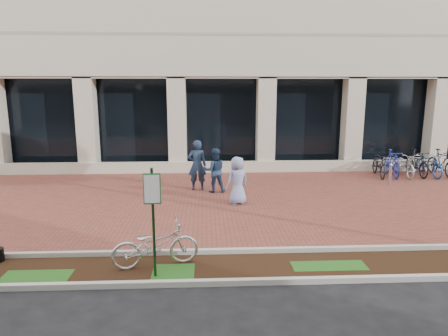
{
  "coord_description": "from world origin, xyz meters",
  "views": [
    {
      "loc": [
        -0.76,
        -13.16,
        3.8
      ],
      "look_at": [
        -0.17,
        -0.8,
        1.28
      ],
      "focal_mm": 32.0,
      "sensor_mm": 36.0,
      "label": 1
    }
  ],
  "objects_px": {
    "parking_sign": "(153,209)",
    "bike_rack_cluster": "(410,164)",
    "bollard": "(390,174)",
    "pedestrian_left": "(197,165)",
    "pedestrian_right": "(237,180)",
    "locked_bicycle": "(155,245)",
    "pedestrian_mid": "(215,171)"
  },
  "relations": [
    {
      "from": "parking_sign",
      "to": "bike_rack_cluster",
      "type": "distance_m",
      "value": 13.34
    },
    {
      "from": "parking_sign",
      "to": "bollard",
      "type": "height_order",
      "value": "parking_sign"
    },
    {
      "from": "pedestrian_left",
      "to": "bollard",
      "type": "bearing_deg",
      "value": -177.47
    },
    {
      "from": "pedestrian_left",
      "to": "pedestrian_right",
      "type": "distance_m",
      "value": 2.32
    },
    {
      "from": "locked_bicycle",
      "to": "pedestrian_mid",
      "type": "xyz_separation_m",
      "value": [
        1.42,
        6.12,
        0.32
      ]
    },
    {
      "from": "pedestrian_mid",
      "to": "pedestrian_right",
      "type": "height_order",
      "value": "pedestrian_mid"
    },
    {
      "from": "parking_sign",
      "to": "bollard",
      "type": "relative_size",
      "value": 2.6
    },
    {
      "from": "pedestrian_left",
      "to": "pedestrian_right",
      "type": "bearing_deg",
      "value": 125.13
    },
    {
      "from": "pedestrian_left",
      "to": "pedestrian_mid",
      "type": "relative_size",
      "value": 1.16
    },
    {
      "from": "parking_sign",
      "to": "pedestrian_right",
      "type": "distance_m",
      "value": 5.55
    },
    {
      "from": "pedestrian_right",
      "to": "locked_bicycle",
      "type": "bearing_deg",
      "value": 41.06
    },
    {
      "from": "pedestrian_left",
      "to": "locked_bicycle",
      "type": "bearing_deg",
      "value": 82.62
    },
    {
      "from": "locked_bicycle",
      "to": "pedestrian_left",
      "type": "bearing_deg",
      "value": -21.11
    },
    {
      "from": "parking_sign",
      "to": "pedestrian_left",
      "type": "height_order",
      "value": "parking_sign"
    },
    {
      "from": "parking_sign",
      "to": "pedestrian_right",
      "type": "relative_size",
      "value": 1.43
    },
    {
      "from": "pedestrian_mid",
      "to": "bike_rack_cluster",
      "type": "xyz_separation_m",
      "value": [
        8.5,
        2.29,
        -0.27
      ]
    },
    {
      "from": "pedestrian_mid",
      "to": "bike_rack_cluster",
      "type": "distance_m",
      "value": 8.81
    },
    {
      "from": "pedestrian_mid",
      "to": "locked_bicycle",
      "type": "bearing_deg",
      "value": 70.76
    },
    {
      "from": "pedestrian_mid",
      "to": "bike_rack_cluster",
      "type": "bearing_deg",
      "value": -171.1
    },
    {
      "from": "bollard",
      "to": "bike_rack_cluster",
      "type": "distance_m",
      "value": 2.21
    },
    {
      "from": "parking_sign",
      "to": "pedestrian_right",
      "type": "xyz_separation_m",
      "value": [
        2.08,
        5.1,
        -0.66
      ]
    },
    {
      "from": "locked_bicycle",
      "to": "parking_sign",
      "type": "bearing_deg",
      "value": 170.66
    },
    {
      "from": "locked_bicycle",
      "to": "pedestrian_left",
      "type": "relative_size",
      "value": 0.98
    },
    {
      "from": "pedestrian_left",
      "to": "bike_rack_cluster",
      "type": "xyz_separation_m",
      "value": [
        9.14,
        1.93,
        -0.4
      ]
    },
    {
      "from": "locked_bicycle",
      "to": "pedestrian_mid",
      "type": "distance_m",
      "value": 6.29
    },
    {
      "from": "bollard",
      "to": "pedestrian_left",
      "type": "bearing_deg",
      "value": -176.95
    },
    {
      "from": "parking_sign",
      "to": "pedestrian_right",
      "type": "bearing_deg",
      "value": 65.98
    },
    {
      "from": "pedestrian_left",
      "to": "bollard",
      "type": "relative_size",
      "value": 2.18
    },
    {
      "from": "parking_sign",
      "to": "pedestrian_mid",
      "type": "xyz_separation_m",
      "value": [
        1.38,
        6.63,
        -0.64
      ]
    },
    {
      "from": "pedestrian_left",
      "to": "bike_rack_cluster",
      "type": "relative_size",
      "value": 0.52
    },
    {
      "from": "pedestrian_right",
      "to": "pedestrian_mid",
      "type": "bearing_deg",
      "value": -89.22
    },
    {
      "from": "pedestrian_left",
      "to": "pedestrian_mid",
      "type": "bearing_deg",
      "value": 150.54
    }
  ]
}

